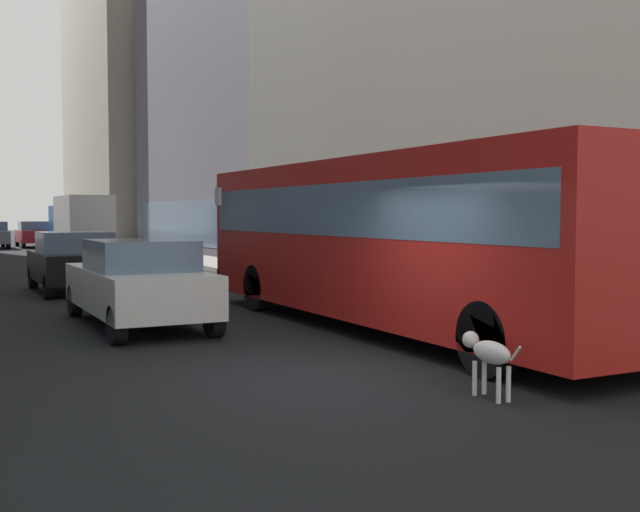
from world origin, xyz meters
TOP-DOWN VIEW (x-y plane):
  - ground_plane at (0.00, 35.00)m, footprint 120.00×120.00m
  - sidewalk_right at (5.70, 35.00)m, footprint 2.40×110.00m
  - building_right_far at (11.90, 54.85)m, footprint 10.82×19.82m
  - transit_bus at (2.80, 3.12)m, footprint 2.78×11.53m
  - car_white_van at (-1.20, 5.54)m, footprint 1.85×4.75m
  - car_red_coupe at (1.20, 42.28)m, footprint 1.74×4.38m
  - car_black_suv at (-1.20, 12.57)m, footprint 1.94×3.98m
  - box_truck at (2.80, 34.72)m, footprint 2.30×7.50m
  - dalmatian_dog at (0.99, -1.86)m, footprint 0.22×0.96m
  - traffic_light_near at (4.90, 3.29)m, footprint 0.24×0.41m

SIDE VIEW (x-z plane):
  - ground_plane at x=0.00m, z-range 0.00..0.00m
  - sidewalk_right at x=5.70m, z-range 0.00..0.15m
  - dalmatian_dog at x=0.99m, z-range 0.15..0.87m
  - car_red_coupe at x=1.20m, z-range 0.01..1.63m
  - car_black_suv at x=-1.20m, z-range 0.01..1.63m
  - car_white_van at x=-1.20m, z-range 0.02..1.64m
  - box_truck at x=2.80m, z-range 0.14..3.19m
  - transit_bus at x=2.80m, z-range 0.25..3.30m
  - traffic_light_near at x=4.90m, z-range 0.74..4.14m
  - building_right_far at x=11.90m, z-range -0.01..20.83m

